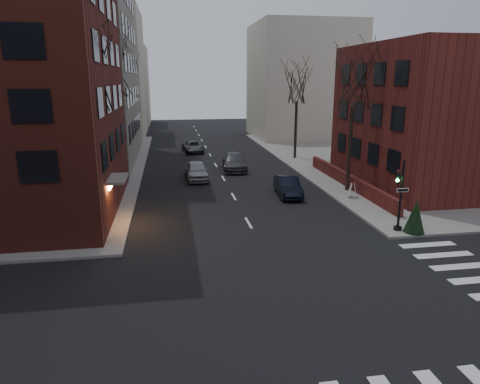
# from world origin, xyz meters

# --- Properties ---
(ground) EXTENTS (160.00, 160.00, 0.00)m
(ground) POSITION_xyz_m (0.00, 0.00, 0.00)
(ground) COLOR black
(ground) RESTS_ON ground
(sidewalk_far_right) EXTENTS (44.00, 44.00, 0.15)m
(sidewalk_far_right) POSITION_xyz_m (29.00, 30.00, 0.07)
(sidewalk_far_right) COLOR gray
(sidewalk_far_right) RESTS_ON ground
(building_left_tan) EXTENTS (18.00, 18.00, 28.00)m
(building_left_tan) POSITION_xyz_m (-17.00, 34.00, 14.00)
(building_left_tan) COLOR gray
(building_left_tan) RESTS_ON ground
(building_right_brick) EXTENTS (12.00, 14.00, 11.00)m
(building_right_brick) POSITION_xyz_m (16.50, 19.00, 5.50)
(building_right_brick) COLOR maroon
(building_right_brick) RESTS_ON ground
(low_wall_right) EXTENTS (0.35, 16.00, 1.00)m
(low_wall_right) POSITION_xyz_m (9.30, 19.00, 0.65)
(low_wall_right) COLOR maroon
(low_wall_right) RESTS_ON sidewalk_far_right
(building_distant_la) EXTENTS (14.00, 16.00, 18.00)m
(building_distant_la) POSITION_xyz_m (-15.00, 55.00, 9.00)
(building_distant_la) COLOR beige
(building_distant_la) RESTS_ON ground
(building_distant_ra) EXTENTS (14.00, 14.00, 16.00)m
(building_distant_ra) POSITION_xyz_m (15.00, 50.00, 8.00)
(building_distant_ra) COLOR beige
(building_distant_ra) RESTS_ON ground
(building_distant_lb) EXTENTS (10.00, 12.00, 14.00)m
(building_distant_lb) POSITION_xyz_m (-13.00, 72.00, 7.00)
(building_distant_lb) COLOR beige
(building_distant_lb) RESTS_ON ground
(traffic_signal) EXTENTS (0.76, 0.44, 4.00)m
(traffic_signal) POSITION_xyz_m (7.94, 8.99, 1.91)
(traffic_signal) COLOR black
(traffic_signal) RESTS_ON sidewalk_far_right
(tree_left_a) EXTENTS (4.18, 4.18, 10.26)m
(tree_left_a) POSITION_xyz_m (-8.80, 14.00, 8.47)
(tree_left_a) COLOR #2D231C
(tree_left_a) RESTS_ON sidewalk_far_left
(tree_left_b) EXTENTS (4.40, 4.40, 10.80)m
(tree_left_b) POSITION_xyz_m (-8.80, 26.00, 8.91)
(tree_left_b) COLOR #2D231C
(tree_left_b) RESTS_ON sidewalk_far_left
(tree_left_c) EXTENTS (3.96, 3.96, 9.72)m
(tree_left_c) POSITION_xyz_m (-8.80, 40.00, 8.03)
(tree_left_c) COLOR #2D231C
(tree_left_c) RESTS_ON sidewalk_far_left
(tree_right_a) EXTENTS (3.96, 3.96, 9.72)m
(tree_right_a) POSITION_xyz_m (8.80, 18.00, 8.03)
(tree_right_a) COLOR #2D231C
(tree_right_a) RESTS_ON sidewalk_far_right
(tree_right_b) EXTENTS (3.74, 3.74, 9.18)m
(tree_right_b) POSITION_xyz_m (8.80, 32.00, 7.59)
(tree_right_b) COLOR #2D231C
(tree_right_b) RESTS_ON sidewalk_far_right
(streetlamp_near) EXTENTS (0.36, 0.36, 6.28)m
(streetlamp_near) POSITION_xyz_m (-8.20, 22.00, 4.24)
(streetlamp_near) COLOR black
(streetlamp_near) RESTS_ON sidewalk_far_left
(streetlamp_far) EXTENTS (0.36, 0.36, 6.28)m
(streetlamp_far) POSITION_xyz_m (-8.20, 42.00, 4.24)
(streetlamp_far) COLOR black
(streetlamp_far) RESTS_ON sidewalk_far_left
(parked_sedan) EXTENTS (1.83, 4.43, 1.43)m
(parked_sedan) POSITION_xyz_m (4.00, 17.63, 0.71)
(parked_sedan) COLOR black
(parked_sedan) RESTS_ON ground
(car_lane_silver) EXTENTS (1.95, 4.62, 1.56)m
(car_lane_silver) POSITION_xyz_m (-2.31, 23.96, 0.78)
(car_lane_silver) COLOR #939297
(car_lane_silver) RESTS_ON ground
(car_lane_gray) EXTENTS (2.61, 5.51, 1.55)m
(car_lane_gray) POSITION_xyz_m (1.50, 27.43, 0.78)
(car_lane_gray) COLOR #3F3F44
(car_lane_gray) RESTS_ON ground
(car_lane_far) EXTENTS (2.59, 4.79, 1.28)m
(car_lane_far) POSITION_xyz_m (-1.80, 38.13, 0.64)
(car_lane_far) COLOR #424348
(car_lane_far) RESTS_ON ground
(sandwich_board) EXTENTS (0.64, 0.75, 1.02)m
(sandwich_board) POSITION_xyz_m (8.33, 15.95, 0.66)
(sandwich_board) COLOR silver
(sandwich_board) RESTS_ON sidewalk_far_right
(evergreen_shrub) EXTENTS (1.46, 1.46, 1.87)m
(evergreen_shrub) POSITION_xyz_m (8.69, 8.50, 1.09)
(evergreen_shrub) COLOR #183216
(evergreen_shrub) RESTS_ON sidewalk_far_right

